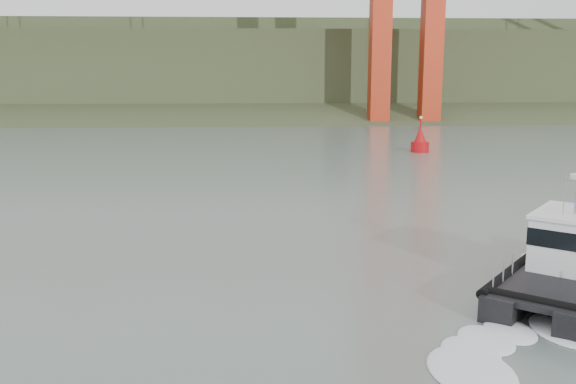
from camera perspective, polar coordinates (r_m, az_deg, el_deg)
The scene contains 4 objects.
ground at distance 25.73m, azimuth 1.86°, elevation -8.89°, with size 400.00×400.00×0.00m, color slate.
headlands at distance 149.60m, azimuth -2.77°, elevation 10.41°, with size 500.00×105.36×27.12m.
patrol_boat at distance 27.75m, azimuth 23.87°, elevation -5.71°, with size 9.27×10.06×4.89m.
nav_buoy at distance 68.57m, azimuth 11.65°, elevation 4.37°, with size 1.90×1.90×3.96m.
Camera 1 is at (-2.36, -24.07, 8.79)m, focal length 40.00 mm.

